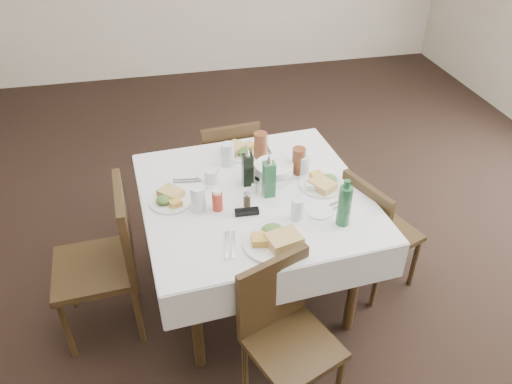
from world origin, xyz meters
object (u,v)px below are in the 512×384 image
at_px(dining_table, 254,206).
at_px(oil_cruet_green, 269,178).
at_px(water_w, 198,199).
at_px(coffee_mug, 211,177).
at_px(chair_north, 228,165).
at_px(chair_west, 109,254).
at_px(chair_east, 373,228).
at_px(chair_south, 284,326).
at_px(water_s, 297,209).
at_px(oil_cruet_dark, 248,169).
at_px(green_bottle, 344,205).
at_px(ketchup_bottle, 217,200).
at_px(bread_basket, 274,171).
at_px(water_n, 228,154).
at_px(water_e, 304,166).

xyz_separation_m(dining_table, oil_cruet_green, (0.08, -0.03, 0.20)).
bearing_deg(water_w, coffee_mug, 66.14).
distance_m(chair_north, chair_west, 1.15).
relative_size(chair_east, chair_west, 0.88).
bearing_deg(chair_south, water_s, 67.78).
distance_m(oil_cruet_dark, green_bottle, 0.61).
bearing_deg(chair_west, ketchup_bottle, -2.64).
bearing_deg(oil_cruet_green, chair_east, -7.17).
height_order(chair_south, chair_west, chair_west).
bearing_deg(ketchup_bottle, chair_south, -70.70).
distance_m(chair_north, bread_basket, 0.71).
bearing_deg(chair_north, oil_cruet_dark, -89.19).
bearing_deg(ketchup_bottle, oil_cruet_green, 13.27).
bearing_deg(chair_north, chair_west, -134.39).
xyz_separation_m(oil_cruet_dark, ketchup_bottle, (-0.21, -0.20, -0.05)).
distance_m(water_n, bread_basket, 0.30).
xyz_separation_m(dining_table, ketchup_bottle, (-0.22, -0.10, 0.14)).
xyz_separation_m(oil_cruet_green, green_bottle, (0.31, -0.33, 0.00)).
relative_size(chair_south, ketchup_bottle, 6.70).
distance_m(chair_east, oil_cruet_green, 0.75).
xyz_separation_m(water_s, water_w, (-0.49, 0.18, 0.01)).
relative_size(chair_west, water_w, 6.47).
distance_m(dining_table, oil_cruet_green, 0.22).
xyz_separation_m(chair_west, water_s, (1.00, -0.19, 0.29)).
height_order(chair_south, ketchup_bottle, ketchup_bottle).
bearing_deg(chair_south, water_w, 116.45).
bearing_deg(coffee_mug, dining_table, -35.10).
relative_size(chair_west, water_s, 7.80).
relative_size(chair_east, water_e, 7.00).
xyz_separation_m(chair_west, water_w, (0.51, -0.01, 0.30)).
height_order(chair_east, green_bottle, green_bottle).
bearing_deg(ketchup_bottle, coffee_mug, 89.26).
bearing_deg(green_bottle, ketchup_bottle, 157.24).
distance_m(chair_north, chair_south, 1.45).
distance_m(water_w, oil_cruet_green, 0.40).
distance_m(dining_table, bread_basket, 0.24).
distance_m(chair_south, water_s, 0.59).
height_order(chair_west, green_bottle, green_bottle).
height_order(water_w, ketchup_bottle, water_w).
xyz_separation_m(ketchup_bottle, green_bottle, (0.61, -0.26, 0.06)).
relative_size(chair_south, oil_cruet_green, 3.12).
bearing_deg(dining_table, oil_cruet_green, -18.49).
height_order(dining_table, water_e, water_e).
bearing_deg(bread_basket, dining_table, -135.34).
bearing_deg(water_e, chair_east, -31.82).
bearing_deg(chair_west, green_bottle, -13.13).
bearing_deg(chair_south, chair_north, 90.62).
relative_size(oil_cruet_dark, ketchup_bottle, 1.98).
xyz_separation_m(chair_east, water_n, (-0.80, 0.43, 0.37)).
relative_size(chair_south, chair_west, 0.89).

